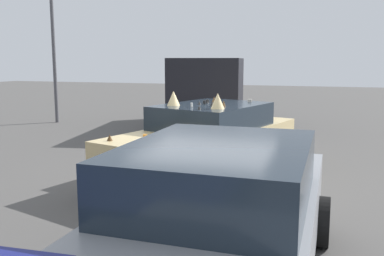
{
  "coord_description": "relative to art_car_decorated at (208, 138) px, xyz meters",
  "views": [
    {
      "loc": [
        -7.83,
        -2.27,
        2.2
      ],
      "look_at": [
        0.0,
        0.3,
        0.9
      ],
      "focal_mm": 40.28,
      "sensor_mm": 36.0,
      "label": 1
    }
  ],
  "objects": [
    {
      "name": "ground_plane",
      "position": [
        -0.04,
        0.01,
        -0.71
      ],
      "size": [
        60.0,
        60.0,
        0.0
      ],
      "primitive_type": "plane",
      "color": "#514F4C"
    },
    {
      "name": "art_car_decorated",
      "position": [
        0.0,
        0.0,
        0.0
      ],
      "size": [
        4.83,
        2.95,
        1.63
      ],
      "rotation": [
        0.0,
        0.0,
        2.86
      ],
      "color": "#D8BC7F",
      "rests_on": "ground"
    },
    {
      "name": "parked_van_row_back_far",
      "position": [
        5.89,
        1.62,
        0.55
      ],
      "size": [
        5.18,
        2.91,
        2.26
      ],
      "rotation": [
        0.0,
        0.0,
        0.17
      ],
      "color": "black",
      "rests_on": "ground"
    },
    {
      "name": "parked_sedan_far_left",
      "position": [
        -4.1,
        -1.31,
        0.03
      ],
      "size": [
        4.22,
        1.97,
        1.47
      ],
      "rotation": [
        0.0,
        0.0,
        0.0
      ],
      "color": "gray",
      "rests_on": "ground"
    },
    {
      "name": "lot_lamp_post",
      "position": [
        5.1,
        7.08,
        2.23
      ],
      "size": [
        0.28,
        0.28,
        4.93
      ],
      "color": "#4C4C51",
      "rests_on": "ground"
    }
  ]
}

